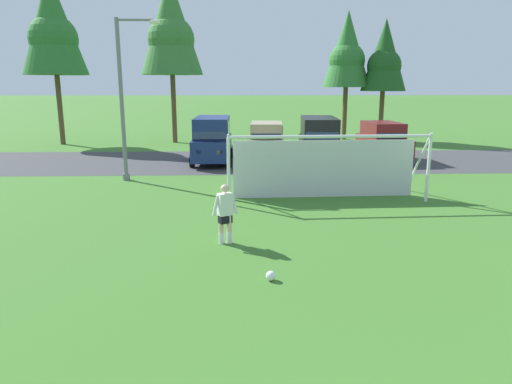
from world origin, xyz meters
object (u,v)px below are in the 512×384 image
object	(u,v)px
soccer_ball	(271,276)
parked_car_slot_center_left	(319,139)
street_lamp	(126,99)
player_midfield_center	(225,214)
parked_car_slot_left	(267,141)
soccer_goal	(325,165)
parked_car_slot_far_left	(213,139)
parked_car_slot_center	(383,141)

from	to	relation	value
soccer_ball	parked_car_slot_center_left	world-z (taller)	parked_car_slot_center_left
soccer_ball	street_lamp	size ratio (longest dim) A/B	0.03
player_midfield_center	parked_car_slot_center_left	xyz separation A→B (m)	(4.74, 13.24, 0.52)
player_midfield_center	parked_car_slot_left	bearing A→B (deg)	82.39
soccer_goal	soccer_ball	bearing A→B (deg)	-108.48
parked_car_slot_far_left	street_lamp	size ratio (longest dim) A/B	0.69
soccer_ball	parked_car_slot_far_left	size ratio (longest dim) A/B	0.05
parked_car_slot_center_left	player_midfield_center	bearing A→B (deg)	-109.70
soccer_goal	parked_car_slot_left	xyz separation A→B (m)	(-1.70, 9.33, -0.18)
player_midfield_center	parked_car_slot_center	bearing A→B (deg)	59.02
parked_car_slot_far_left	street_lamp	xyz separation A→B (m)	(-3.49, -4.83, 2.31)
player_midfield_center	soccer_ball	bearing A→B (deg)	-67.00
player_midfield_center	street_lamp	xyz separation A→B (m)	(-4.61, 8.89, 2.83)
soccer_ball	parked_car_slot_center	bearing A→B (deg)	65.90
parked_car_slot_left	street_lamp	distance (m)	8.94
parked_car_slot_center_left	street_lamp	distance (m)	10.56
soccer_goal	street_lamp	xyz separation A→B (m)	(-8.23, 3.79, 2.36)
parked_car_slot_center	soccer_ball	bearing A→B (deg)	-114.10
parked_car_slot_left	parked_car_slot_far_left	bearing A→B (deg)	-166.75
player_midfield_center	street_lamp	bearing A→B (deg)	117.37
soccer_goal	parked_car_slot_left	bearing A→B (deg)	100.32
soccer_ball	parked_car_slot_center_left	size ratio (longest dim) A/B	0.04
player_midfield_center	parked_car_slot_far_left	bearing A→B (deg)	94.65
parked_car_slot_far_left	player_midfield_center	bearing A→B (deg)	-85.35
soccer_goal	parked_car_slot_center	bearing A→B (deg)	61.63
soccer_goal	player_midfield_center	bearing A→B (deg)	-125.40
soccer_ball	player_midfield_center	world-z (taller)	player_midfield_center
parked_car_slot_far_left	parked_car_slot_center	world-z (taller)	parked_car_slot_far_left
player_midfield_center	street_lamp	world-z (taller)	street_lamp
player_midfield_center	parked_car_slot_center_left	size ratio (longest dim) A/B	0.33
parked_car_slot_far_left	parked_car_slot_left	distance (m)	3.14
soccer_ball	street_lamp	bearing A→B (deg)	116.43
player_midfield_center	parked_car_slot_left	distance (m)	14.57
parked_car_slot_center_left	soccer_goal	bearing A→B (deg)	-97.78
street_lamp	parked_car_slot_center_left	bearing A→B (deg)	24.95
soccer_goal	parked_car_slot_left	size ratio (longest dim) A/B	1.59
soccer_ball	parked_car_slot_far_left	world-z (taller)	parked_car_slot_far_left
soccer_goal	street_lamp	world-z (taller)	street_lamp
soccer_ball	player_midfield_center	size ratio (longest dim) A/B	0.13
parked_car_slot_center_left	parked_car_slot_center	distance (m)	4.10
parked_car_slot_far_left	street_lamp	world-z (taller)	street_lamp
soccer_goal	parked_car_slot_far_left	bearing A→B (deg)	118.84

